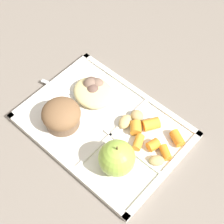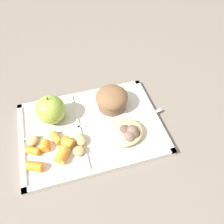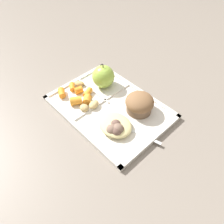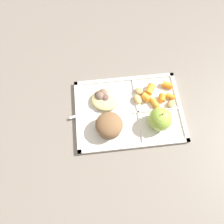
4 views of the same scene
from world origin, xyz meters
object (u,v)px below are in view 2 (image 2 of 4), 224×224
Objects in this scene: bran_muffin at (112,99)px; plastic_fork at (136,122)px; lunch_tray at (91,129)px; green_apple at (51,110)px.

plastic_fork is at bearing -57.04° from bran_muffin.
lunch_tray reaches higher than plastic_fork.
bran_muffin is 0.59× the size of plastic_fork.
plastic_fork is (0.12, -0.02, 0.01)m from lunch_tray.
lunch_tray is 4.14× the size of bran_muffin.
plastic_fork is at bearing -7.13° from lunch_tray.
green_apple is at bearing 161.17° from plastic_fork.
lunch_tray is 0.12m from plastic_fork.
bran_muffin is (0.08, 0.06, 0.03)m from lunch_tray.
green_apple is at bearing -180.00° from bran_muffin.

